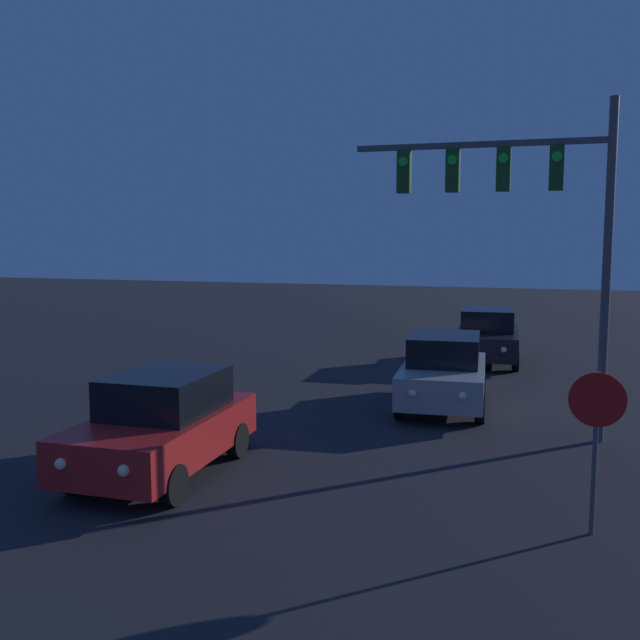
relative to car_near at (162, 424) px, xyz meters
The scene contains 5 objects.
car_near is the anchor object (origin of this frame).
car_mid 7.59m from the car_near, 57.62° to the left, with size 2.25×4.31×1.78m.
car_far 13.91m from the car_near, 70.71° to the left, with size 2.18×4.29×1.78m.
traffic_signal_mast 8.37m from the car_near, 36.62° to the left, with size 5.23×0.30×6.89m.
stop_sign 7.16m from the car_near, ahead, with size 0.77×0.07×2.33m.
Camera 1 is at (4.13, 0.48, 4.19)m, focal length 40.00 mm.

